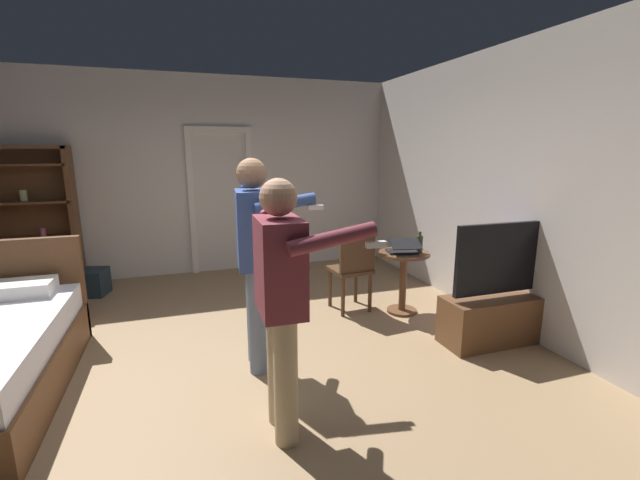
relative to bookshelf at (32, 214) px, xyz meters
The scene contains 14 objects.
ground_plane 3.72m from the bookshelf, 54.76° to the right, with size 6.81×6.81×0.00m, color #997A56.
wall_back 2.12m from the bookshelf, ahead, with size 6.04×0.12×2.85m, color silver.
wall_right 5.83m from the bookshelf, 30.23° to the right, with size 0.12×6.43×2.85m, color silver.
doorway_frame 2.40m from the bookshelf, ahead, with size 0.93×0.08×2.13m.
bookshelf is the anchor object (origin of this frame).
tv_flatscreen 5.67m from the bookshelf, 34.02° to the right, with size 1.18×0.40×1.16m.
side_table 4.71m from the bookshelf, 28.23° to the right, with size 0.56×0.56×0.70m.
laptop 4.68m from the bookshelf, 28.91° to the right, with size 0.38×0.39×0.17m.
bottle_on_table 4.85m from the bookshelf, 28.28° to the right, with size 0.06×0.06×0.24m.
wooden_chair 4.15m from the bookshelf, 29.20° to the right, with size 0.45×0.45×0.99m.
person_blue_shirt 4.47m from the bookshelf, 57.87° to the right, with size 0.70×0.56×1.65m.
person_striped_shirt 3.74m from the bookshelf, 50.65° to the right, with size 0.64×0.57×1.75m.
suitcase_dark 1.54m from the bookshelf, 68.10° to the right, with size 0.47×0.32×0.45m, color #4C1919.
suitcase_small 1.10m from the bookshelf, 38.00° to the right, with size 0.59×0.33×0.33m, color #1E2D38.
Camera 1 is at (-0.24, -3.23, 1.81)m, focal length 23.42 mm.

